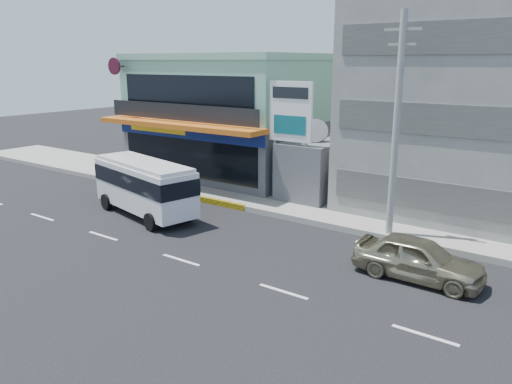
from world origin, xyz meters
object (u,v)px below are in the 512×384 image
shop_building (235,119)px  satellite_dish (314,140)px  utility_pole_near (396,127)px  minibus (144,183)px  billboard (291,119)px  sedan (418,258)px  motorcycle_rider (152,197)px

shop_building → satellite_dish: 8.54m
satellite_dish → utility_pole_near: size_ratio=0.15×
satellite_dish → minibus: satellite_dish is taller
utility_pole_near → billboard: bearing=164.5°
billboard → sedan: (8.99, -5.36, -4.11)m
satellite_dish → utility_pole_near: utility_pole_near is taller
sedan → minibus: bearing=92.0°
minibus → motorcycle_rider: minibus is taller
billboard → sedan: bearing=-30.8°
satellite_dish → motorcycle_rider: (-6.34, -6.67, -2.86)m
shop_building → utility_pole_near: bearing=-25.1°
minibus → sedan: minibus is taller
satellite_dish → sedan: satellite_dish is taller
utility_pole_near → minibus: utility_pole_near is taller
shop_building → motorcycle_rider: (1.66, -9.62, -3.28)m
utility_pole_near → sedan: bearing=-55.1°
utility_pole_near → satellite_dish: bearing=149.0°
billboard → minibus: size_ratio=0.95×
sedan → motorcycle_rider: bearing=88.4°
minibus → sedan: 14.34m
satellite_dish → motorcycle_rider: satellite_dish is taller
satellite_dish → minibus: 9.74m
shop_building → minibus: (2.18, -10.53, -2.26)m
satellite_dish → utility_pole_near: bearing=-31.0°
billboard → utility_pole_near: 6.75m
shop_building → billboard: shop_building is taller
sedan → shop_building: bearing=58.8°
minibus → sedan: (14.30, 0.43, -0.92)m
shop_building → billboard: 8.92m
utility_pole_near → motorcycle_rider: size_ratio=4.63×
billboard → utility_pole_near: (6.50, -1.80, 0.22)m
shop_building → sedan: bearing=-31.5°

